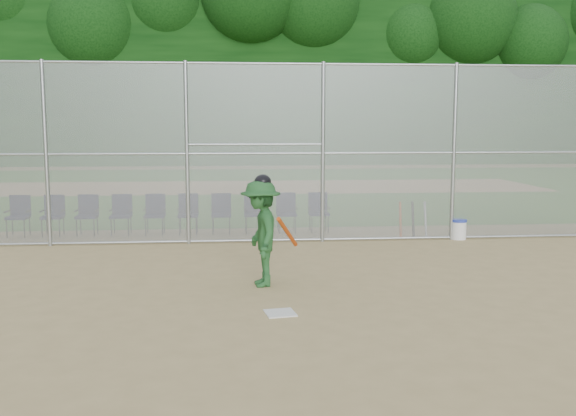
{
  "coord_description": "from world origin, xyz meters",
  "views": [
    {
      "loc": [
        -1.03,
        -9.2,
        2.62
      ],
      "look_at": [
        0.0,
        2.5,
        1.1
      ],
      "focal_mm": 40.0,
      "sensor_mm": 36.0,
      "label": 1
    }
  ],
  "objects": [
    {
      "name": "chair_5",
      "position": [
        -2.09,
        6.31,
        0.48
      ],
      "size": [
        0.54,
        0.52,
        0.96
      ],
      "primitive_type": null,
      "color": "#0E1036",
      "rests_on": "ground"
    },
    {
      "name": "treeline",
      "position": [
        0.0,
        20.0,
        5.5
      ],
      "size": [
        81.0,
        60.0,
        11.0
      ],
      "color": "black",
      "rests_on": "ground"
    },
    {
      "name": "batter_at_plate",
      "position": [
        -0.57,
        1.11,
        0.89
      ],
      "size": [
        0.98,
        1.32,
        1.83
      ],
      "color": "#215226",
      "rests_on": "ground"
    },
    {
      "name": "home_plate",
      "position": [
        -0.38,
        -0.51,
        0.01
      ],
      "size": [
        0.47,
        0.47,
        0.02
      ],
      "primitive_type": "cube",
      "rotation": [
        0.0,
        0.0,
        0.16
      ],
      "color": "silver",
      "rests_on": "ground"
    },
    {
      "name": "chair_3",
      "position": [
        -3.69,
        6.31,
        0.48
      ],
      "size": [
        0.54,
        0.52,
        0.96
      ],
      "primitive_type": null,
      "color": "#0E1036",
      "rests_on": "ground"
    },
    {
      "name": "chair_0",
      "position": [
        -6.09,
        6.31,
        0.48
      ],
      "size": [
        0.54,
        0.52,
        0.96
      ],
      "primitive_type": null,
      "color": "#0E1036",
      "rests_on": "ground"
    },
    {
      "name": "ground",
      "position": [
        0.0,
        0.0,
        0.0
      ],
      "size": [
        100.0,
        100.0,
        0.0
      ],
      "primitive_type": "plane",
      "color": "tan",
      "rests_on": "ground"
    },
    {
      "name": "dirt_patch_far",
      "position": [
        0.0,
        18.0,
        0.01
      ],
      "size": [
        24.0,
        24.0,
        0.0
      ],
      "primitive_type": "plane",
      "color": "tan",
      "rests_on": "ground"
    },
    {
      "name": "chair_4",
      "position": [
        -2.89,
        6.31,
        0.48
      ],
      "size": [
        0.54,
        0.52,
        0.96
      ],
      "primitive_type": null,
      "color": "#0E1036",
      "rests_on": "ground"
    },
    {
      "name": "chair_8",
      "position": [
        0.3,
        6.31,
        0.48
      ],
      "size": [
        0.54,
        0.52,
        0.96
      ],
      "primitive_type": null,
      "color": "#0E1036",
      "rests_on": "ground"
    },
    {
      "name": "chair_7",
      "position": [
        -0.5,
        6.31,
        0.48
      ],
      "size": [
        0.54,
        0.52,
        0.96
      ],
      "primitive_type": null,
      "color": "#0E1036",
      "rests_on": "ground"
    },
    {
      "name": "chair_1",
      "position": [
        -5.29,
        6.31,
        0.48
      ],
      "size": [
        0.54,
        0.52,
        0.96
      ],
      "primitive_type": null,
      "color": "#0E1036",
      "rests_on": "ground"
    },
    {
      "name": "chair_9",
      "position": [
        1.1,
        6.31,
        0.48
      ],
      "size": [
        0.54,
        0.52,
        0.96
      ],
      "primitive_type": null,
      "color": "#0E1036",
      "rests_on": "ground"
    },
    {
      "name": "grass_strip",
      "position": [
        0.0,
        18.0,
        0.01
      ],
      "size": [
        100.0,
        100.0,
        0.0
      ],
      "primitive_type": "plane",
      "color": "#30691F",
      "rests_on": "ground"
    },
    {
      "name": "backstop_fence",
      "position": [
        0.0,
        5.0,
        2.07
      ],
      "size": [
        16.09,
        0.09,
        4.0
      ],
      "color": "gray",
      "rests_on": "ground"
    },
    {
      "name": "chair_6",
      "position": [
        -1.3,
        6.31,
        0.48
      ],
      "size": [
        0.54,
        0.52,
        0.96
      ],
      "primitive_type": null,
      "color": "#0E1036",
      "rests_on": "ground"
    },
    {
      "name": "spare_bats",
      "position": [
        3.19,
        5.34,
        0.42
      ],
      "size": [
        0.66,
        0.26,
        0.85
      ],
      "color": "#D84C14",
      "rests_on": "ground"
    },
    {
      "name": "water_cooler",
      "position": [
        4.18,
        5.01,
        0.23
      ],
      "size": [
        0.36,
        0.36,
        0.46
      ],
      "color": "white",
      "rests_on": "ground"
    },
    {
      "name": "chair_2",
      "position": [
        -4.49,
        6.31,
        0.48
      ],
      "size": [
        0.54,
        0.52,
        0.96
      ],
      "primitive_type": null,
      "color": "#0E1036",
      "rests_on": "ground"
    }
  ]
}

